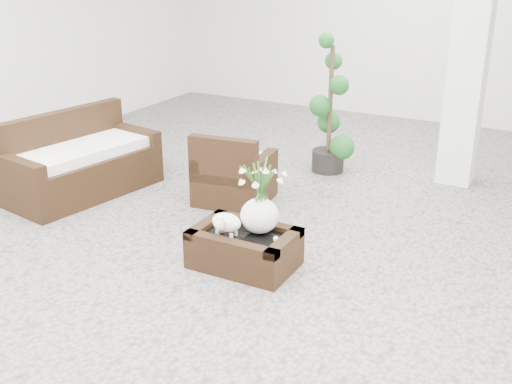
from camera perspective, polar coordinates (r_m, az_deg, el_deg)
The scene contains 9 objects.
ground at distance 5.94m, azimuth 0.46°, elevation -5.27°, with size 11.00×11.00×0.00m, color gray.
column at distance 7.66m, azimuth 19.05°, elevation 13.38°, with size 0.40×0.40×3.50m, color white.
coffee_table at distance 5.59m, azimuth -1.07°, elevation -5.27°, with size 0.90×0.60×0.31m, color #341F0F.
sheep_figurine at distance 5.46m, azimuth -2.70°, elevation -2.96°, with size 0.28×0.23×0.21m, color white.
planter_narcissus at distance 5.40m, azimuth 0.33°, elevation 0.21°, with size 0.44×0.44×0.80m, color white, non-canonical shape.
tealight at distance 5.41m, azimuth 1.80°, elevation -4.24°, with size 0.04×0.04×0.03m, color white.
armchair at distance 6.93m, azimuth -1.95°, elevation 2.35°, with size 0.76×0.73×0.82m, color #341F0F.
loveseat at distance 7.40m, azimuth -15.58°, elevation 3.23°, with size 1.72×0.83×0.92m, color #341F0F.
topiary at distance 7.84m, azimuth 6.76°, elevation 7.80°, with size 0.45×0.45×1.69m, color #174819, non-canonical shape.
Camera 1 is at (2.48, -4.70, 2.66)m, focal length 44.00 mm.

